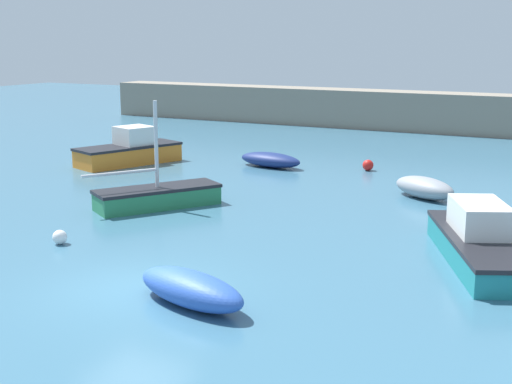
% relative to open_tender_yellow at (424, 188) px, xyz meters
% --- Properties ---
extents(ground_plane, '(120.00, 120.00, 0.20)m').
position_rel_open_tender_yellow_xyz_m(ground_plane, '(-3.73, -13.38, -0.51)').
color(ground_plane, '#38667F').
extents(harbor_breakwater, '(51.03, 2.63, 2.55)m').
position_rel_open_tender_yellow_xyz_m(harbor_breakwater, '(-3.73, 19.84, 0.87)').
color(harbor_breakwater, gray).
rests_on(harbor_breakwater, ground_plane).
extents(open_tender_yellow, '(3.03, 2.43, 0.82)m').
position_rel_open_tender_yellow_xyz_m(open_tender_yellow, '(0.00, 0.00, 0.00)').
color(open_tender_yellow, gray).
rests_on(open_tender_yellow, ground_plane).
extents(cabin_cruiser_white, '(4.23, 6.18, 1.61)m').
position_rel_open_tender_yellow_xyz_m(cabin_cruiser_white, '(3.44, -7.13, 0.16)').
color(cabin_cruiser_white, teal).
rests_on(cabin_cruiser_white, ground_plane).
extents(sailboat_short_mast, '(3.68, 4.71, 3.89)m').
position_rel_open_tender_yellow_xyz_m(sailboat_short_mast, '(-8.25, -6.01, -0.00)').
color(sailboat_short_mast, '#287A4C').
rests_on(sailboat_short_mast, ground_plane).
extents(motorboat_with_cabin, '(3.54, 5.52, 1.82)m').
position_rel_open_tender_yellow_xyz_m(motorboat_with_cabin, '(-14.76, 0.85, 0.24)').
color(motorboat_with_cabin, orange).
rests_on(motorboat_with_cabin, ground_plane).
extents(rowboat_white_midwater, '(3.40, 1.94, 0.80)m').
position_rel_open_tender_yellow_xyz_m(rowboat_white_midwater, '(-1.86, -13.67, -0.01)').
color(rowboat_white_midwater, '#2D56B7').
rests_on(rowboat_white_midwater, ground_plane).
extents(rowboat_blue_near, '(3.42, 1.68, 0.70)m').
position_rel_open_tender_yellow_xyz_m(rowboat_blue_near, '(-8.26, 3.23, -0.06)').
color(rowboat_blue_near, navy).
rests_on(rowboat_blue_near, ground_plane).
extents(mooring_buoy_white, '(0.44, 0.44, 0.44)m').
position_rel_open_tender_yellow_xyz_m(mooring_buoy_white, '(-8.06, -11.30, -0.19)').
color(mooring_buoy_white, white).
rests_on(mooring_buoy_white, ground_plane).
extents(mooring_buoy_red, '(0.51, 0.51, 0.51)m').
position_rel_open_tender_yellow_xyz_m(mooring_buoy_red, '(-3.82, 4.52, -0.16)').
color(mooring_buoy_red, red).
rests_on(mooring_buoy_red, ground_plane).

